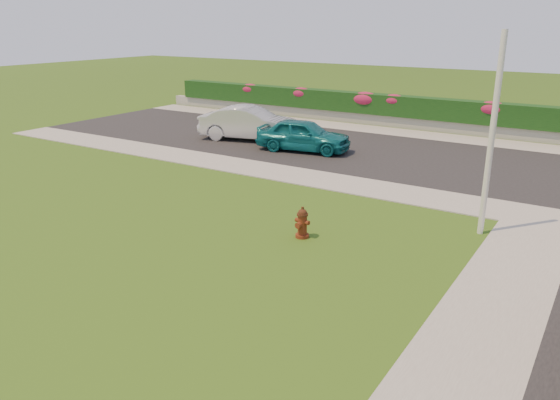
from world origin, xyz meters
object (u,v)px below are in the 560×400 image
Objects in this scene: fire_hydrant at (302,223)px; utility_pole at (492,137)px; sedan_teal at (303,135)px; sedan_silver at (250,123)px.

fire_hydrant is 0.16× the size of utility_pole.
sedan_silver reaches higher than sedan_teal.
utility_pole is (9.06, -5.90, 1.94)m from sedan_teal.
utility_pole is at bearing -133.24° from sedan_teal.
fire_hydrant is 0.18× the size of sedan_silver.
fire_hydrant is at bearing -153.38° from sedan_silver.
sedan_teal is (-5.07, 8.79, 0.34)m from fire_hydrant.
sedan_teal is 3.44m from sedan_silver.
sedan_silver is 14.17m from utility_pole.
sedan_teal is at bearing -116.10° from sedan_silver.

